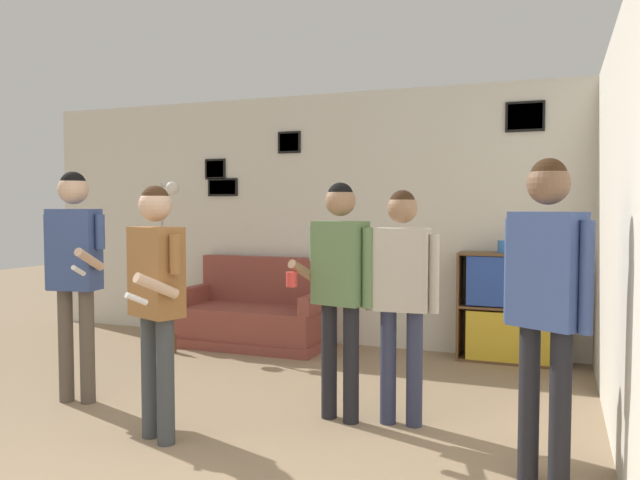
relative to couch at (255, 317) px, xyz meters
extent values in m
cube|color=silver|center=(0.82, 0.41, 1.05)|extent=(7.47, 0.06, 2.70)
cube|color=black|center=(-0.69, 0.37, 1.62)|extent=(0.26, 0.02, 0.23)
cube|color=#B2B2BC|center=(-0.69, 0.36, 1.62)|extent=(0.22, 0.01, 0.19)
cube|color=black|center=(2.71, 0.37, 2.05)|extent=(0.36, 0.02, 0.29)
cube|color=beige|center=(2.71, 0.36, 2.05)|extent=(0.32, 0.01, 0.25)
cube|color=black|center=(-0.59, 0.37, 1.41)|extent=(0.38, 0.02, 0.20)
cube|color=gray|center=(-0.59, 0.36, 1.41)|extent=(0.34, 0.01, 0.16)
cube|color=black|center=(0.25, 0.37, 1.89)|extent=(0.27, 0.02, 0.24)
cube|color=gray|center=(0.25, 0.36, 1.89)|extent=(0.22, 0.01, 0.19)
cube|color=silver|center=(3.39, -1.68, 1.05)|extent=(0.06, 6.53, 2.70)
cube|color=brown|center=(0.00, -0.06, -0.25)|extent=(1.59, 0.80, 0.10)
cube|color=brown|center=(0.00, -0.06, -0.04)|extent=(1.53, 0.74, 0.32)
cube|color=brown|center=(0.00, 0.27, 0.37)|extent=(1.53, 0.14, 0.51)
cube|color=brown|center=(-0.73, -0.06, 0.21)|extent=(0.12, 0.74, 0.18)
cube|color=brown|center=(0.73, -0.06, 0.21)|extent=(0.12, 0.74, 0.18)
cube|color=brown|center=(2.14, 0.19, 0.22)|extent=(0.02, 0.30, 1.05)
cube|color=brown|center=(3.13, 0.19, 0.22)|extent=(0.02, 0.30, 1.05)
cube|color=brown|center=(2.64, 0.34, 0.22)|extent=(1.02, 0.01, 1.05)
cube|color=brown|center=(2.64, 0.19, -0.29)|extent=(0.97, 0.30, 0.02)
cube|color=brown|center=(2.64, 0.19, 0.73)|extent=(0.97, 0.30, 0.02)
cube|color=brown|center=(2.64, 0.19, 0.22)|extent=(0.97, 0.30, 0.02)
cube|color=gold|center=(2.64, 0.18, -0.04)|extent=(0.83, 0.26, 0.47)
cube|color=#2847A3|center=(2.64, 0.18, 0.48)|extent=(0.83, 0.26, 0.47)
cylinder|color=#ADA89E|center=(-1.07, -0.14, -0.29)|extent=(0.28, 0.28, 0.03)
cylinder|color=#ADA89E|center=(-1.07, -0.14, 0.59)|extent=(0.03, 0.03, 1.72)
cylinder|color=#ADA89E|center=(-1.00, -0.14, 1.42)|extent=(0.02, 0.16, 0.02)
sphere|color=white|center=(-0.93, -0.14, 1.39)|extent=(0.15, 0.15, 0.15)
cylinder|color=#ADA89E|center=(-1.11, -0.08, 1.32)|extent=(0.15, 0.09, 0.02)
sphere|color=white|center=(-1.14, -0.02, 1.29)|extent=(0.15, 0.15, 0.15)
cylinder|color=#ADA89E|center=(-1.11, -0.20, 1.22)|extent=(0.15, 0.09, 0.02)
sphere|color=white|center=(-1.14, -0.26, 1.19)|extent=(0.15, 0.15, 0.15)
cylinder|color=brown|center=(-0.46, -2.26, 0.13)|extent=(0.11, 0.11, 0.86)
cylinder|color=brown|center=(-0.28, -2.23, 0.13)|extent=(0.11, 0.11, 0.86)
cube|color=#384C84|center=(-0.37, -2.25, 0.86)|extent=(0.39, 0.26, 0.61)
sphere|color=#D1A889|center=(-0.37, -2.25, 1.31)|extent=(0.22, 0.22, 0.22)
sphere|color=black|center=(-0.37, -2.25, 1.35)|extent=(0.19, 0.19, 0.19)
cylinder|color=#384C84|center=(-0.16, -2.21, 1.00)|extent=(0.07, 0.07, 0.26)
cylinder|color=#D1A889|center=(-0.14, -2.35, 0.80)|extent=(0.11, 0.32, 0.19)
cylinder|color=white|center=(-0.11, -2.50, 0.74)|extent=(0.06, 0.14, 0.09)
cylinder|color=#384C84|center=(-0.58, -2.28, 0.84)|extent=(0.07, 0.07, 0.57)
cylinder|color=#3D4247|center=(0.59, -2.65, 0.10)|extent=(0.11, 0.11, 0.80)
cylinder|color=#3D4247|center=(0.76, -2.72, 0.10)|extent=(0.11, 0.11, 0.80)
cube|color=#936033|center=(0.67, -2.69, 0.78)|extent=(0.41, 0.32, 0.56)
sphere|color=#D1A889|center=(0.67, -2.69, 1.19)|extent=(0.21, 0.21, 0.21)
sphere|color=#382314|center=(0.67, -2.69, 1.23)|extent=(0.17, 0.17, 0.17)
cylinder|color=#936033|center=(0.87, -2.77, 0.90)|extent=(0.07, 0.07, 0.24)
cylinder|color=#D1A889|center=(0.82, -2.89, 0.72)|extent=(0.17, 0.29, 0.18)
cylinder|color=white|center=(0.77, -3.01, 0.66)|extent=(0.09, 0.14, 0.09)
cylinder|color=#936033|center=(0.47, -2.60, 0.75)|extent=(0.07, 0.07, 0.53)
cylinder|color=black|center=(1.54, -1.90, 0.10)|extent=(0.11, 0.11, 0.81)
cylinder|color=black|center=(1.72, -1.94, 0.10)|extent=(0.11, 0.11, 0.81)
cube|color=#5B7A4C|center=(1.63, -1.92, 0.80)|extent=(0.40, 0.28, 0.58)
sphere|color=#997051|center=(1.63, -1.92, 1.23)|extent=(0.21, 0.21, 0.21)
sphere|color=black|center=(1.63, -1.92, 1.26)|extent=(0.18, 0.18, 0.18)
cylinder|color=#5B7A4C|center=(1.84, -1.97, 0.78)|extent=(0.07, 0.07, 0.54)
cylinder|color=#5B7A4C|center=(1.42, -1.87, 0.92)|extent=(0.07, 0.07, 0.24)
cylinder|color=#997051|center=(1.39, -2.00, 0.74)|extent=(0.13, 0.30, 0.18)
cylinder|color=red|center=(1.36, -2.13, 0.70)|extent=(0.08, 0.08, 0.10)
cylinder|color=#2D334C|center=(1.96, -1.86, 0.09)|extent=(0.11, 0.11, 0.79)
cylinder|color=#2D334C|center=(2.14, -1.85, 0.09)|extent=(0.11, 0.11, 0.79)
cube|color=#BCB2A3|center=(2.05, -1.85, 0.76)|extent=(0.37, 0.22, 0.56)
sphere|color=#997051|center=(2.05, -1.85, 1.18)|extent=(0.20, 0.20, 0.20)
sphere|color=#382314|center=(2.05, -1.85, 1.21)|extent=(0.17, 0.17, 0.17)
cylinder|color=#BCB2A3|center=(2.26, -1.84, 0.74)|extent=(0.07, 0.07, 0.52)
cylinder|color=#BCB2A3|center=(1.83, -1.86, 0.74)|extent=(0.07, 0.07, 0.52)
cylinder|color=black|center=(2.90, -2.46, 0.13)|extent=(0.11, 0.11, 0.86)
cylinder|color=black|center=(3.05, -2.55, 0.13)|extent=(0.11, 0.11, 0.86)
cube|color=#384C84|center=(2.98, -2.51, 0.86)|extent=(0.41, 0.35, 0.61)
sphere|color=brown|center=(2.98, -2.51, 1.30)|extent=(0.22, 0.22, 0.22)
sphere|color=#382314|center=(2.98, -2.51, 1.34)|extent=(0.19, 0.19, 0.19)
cylinder|color=#384C84|center=(3.16, -2.61, 0.83)|extent=(0.07, 0.07, 0.57)
cylinder|color=#384C84|center=(2.79, -2.40, 0.83)|extent=(0.07, 0.07, 0.57)
cylinder|color=brown|center=(-0.62, -0.62, -0.20)|extent=(0.07, 0.07, 0.20)
cylinder|color=brown|center=(-0.62, -0.62, -0.06)|extent=(0.03, 0.03, 0.08)
cylinder|color=blue|center=(2.54, 0.19, 0.80)|extent=(0.09, 0.09, 0.12)
camera|label=1|loc=(3.02, -5.96, 1.19)|focal=35.00mm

